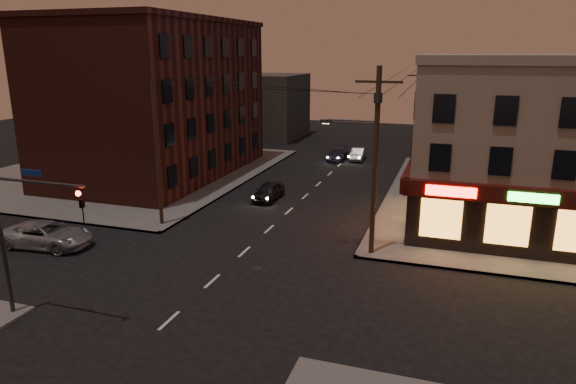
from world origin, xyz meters
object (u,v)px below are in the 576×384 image
at_px(sedan_far, 338,154).
at_px(fire_hydrant, 372,230).
at_px(sedan_mid, 358,154).
at_px(suv_cross, 47,235).
at_px(sedan_near, 269,191).

distance_m(sedan_far, fire_hydrant, 23.00).
bearing_deg(sedan_mid, sedan_far, -161.57).
xyz_separation_m(sedan_far, fire_hydrant, (7.12, -21.87, -0.05)).
height_order(suv_cross, sedan_far, suv_cross).
relative_size(sedan_far, fire_hydrant, 5.70).
xyz_separation_m(sedan_near, sedan_far, (1.64, 15.94, -0.05)).
distance_m(sedan_near, sedan_far, 16.02).
bearing_deg(sedan_near, suv_cross, -122.64).
relative_size(sedan_mid, fire_hydrant, 5.06).
relative_size(suv_cross, fire_hydrant, 7.14).
relative_size(sedan_near, sedan_mid, 1.04).
height_order(sedan_mid, sedan_far, sedan_mid).
xyz_separation_m(sedan_near, fire_hydrant, (8.76, -5.93, -0.11)).
xyz_separation_m(sedan_near, sedan_mid, (3.61, 16.68, -0.05)).
xyz_separation_m(suv_cross, sedan_mid, (12.26, 29.74, -0.11)).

